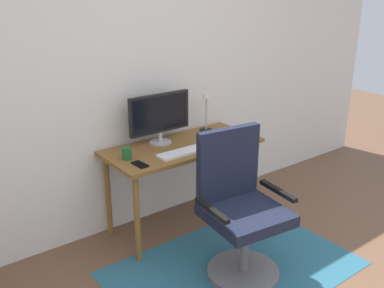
{
  "coord_description": "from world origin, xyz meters",
  "views": [
    {
      "loc": [
        -1.67,
        -0.8,
        1.91
      ],
      "look_at": [
        0.14,
        1.59,
        0.82
      ],
      "focal_mm": 40.4,
      "sensor_mm": 36.0,
      "label": 1
    }
  ],
  "objects_px": {
    "cell_phone": "(140,164)",
    "desk_lamp": "(206,106)",
    "keyboard": "(184,152)",
    "desk": "(183,155)",
    "office_chair": "(240,216)",
    "computer_mouse": "(215,144)",
    "coffee_cup": "(127,153)",
    "monitor": "(160,115)"
  },
  "relations": [
    {
      "from": "desk_lamp",
      "to": "keyboard",
      "type": "bearing_deg",
      "value": -146.17
    },
    {
      "from": "monitor",
      "to": "keyboard",
      "type": "relative_size",
      "value": 1.26
    },
    {
      "from": "coffee_cup",
      "to": "desk",
      "type": "bearing_deg",
      "value": -0.07
    },
    {
      "from": "computer_mouse",
      "to": "cell_phone",
      "type": "distance_m",
      "value": 0.68
    },
    {
      "from": "computer_mouse",
      "to": "desk_lamp",
      "type": "height_order",
      "value": "desk_lamp"
    },
    {
      "from": "cell_phone",
      "to": "office_chair",
      "type": "xyz_separation_m",
      "value": [
        0.42,
        -0.61,
        -0.28
      ]
    },
    {
      "from": "desk",
      "to": "desk_lamp",
      "type": "distance_m",
      "value": 0.51
    },
    {
      "from": "keyboard",
      "to": "cell_phone",
      "type": "relative_size",
      "value": 3.07
    },
    {
      "from": "desk",
      "to": "coffee_cup",
      "type": "height_order",
      "value": "coffee_cup"
    },
    {
      "from": "cell_phone",
      "to": "desk",
      "type": "bearing_deg",
      "value": 13.9
    },
    {
      "from": "desk",
      "to": "coffee_cup",
      "type": "bearing_deg",
      "value": 179.93
    },
    {
      "from": "desk",
      "to": "computer_mouse",
      "type": "distance_m",
      "value": 0.28
    },
    {
      "from": "computer_mouse",
      "to": "desk",
      "type": "bearing_deg",
      "value": 136.8
    },
    {
      "from": "desk",
      "to": "desk_lamp",
      "type": "bearing_deg",
      "value": 24.01
    },
    {
      "from": "keyboard",
      "to": "desk_lamp",
      "type": "height_order",
      "value": "desk_lamp"
    },
    {
      "from": "cell_phone",
      "to": "desk_lamp",
      "type": "xyz_separation_m",
      "value": [
        0.86,
        0.32,
        0.22
      ]
    },
    {
      "from": "desk",
      "to": "keyboard",
      "type": "xyz_separation_m",
      "value": [
        -0.11,
        -0.15,
        0.09
      ]
    },
    {
      "from": "computer_mouse",
      "to": "monitor",
      "type": "bearing_deg",
      "value": 133.92
    },
    {
      "from": "desk",
      "to": "office_chair",
      "type": "height_order",
      "value": "office_chair"
    },
    {
      "from": "monitor",
      "to": "desk_lamp",
      "type": "height_order",
      "value": "monitor"
    },
    {
      "from": "monitor",
      "to": "desk_lamp",
      "type": "xyz_separation_m",
      "value": [
        0.49,
        0.02,
        -0.01
      ]
    },
    {
      "from": "coffee_cup",
      "to": "office_chair",
      "type": "distance_m",
      "value": 0.93
    },
    {
      "from": "desk",
      "to": "monitor",
      "type": "distance_m",
      "value": 0.37
    },
    {
      "from": "desk",
      "to": "office_chair",
      "type": "xyz_separation_m",
      "value": [
        -0.08,
        -0.76,
        -0.19
      ]
    },
    {
      "from": "keyboard",
      "to": "computer_mouse",
      "type": "bearing_deg",
      "value": -4.26
    },
    {
      "from": "computer_mouse",
      "to": "coffee_cup",
      "type": "distance_m",
      "value": 0.72
    },
    {
      "from": "computer_mouse",
      "to": "cell_phone",
      "type": "height_order",
      "value": "computer_mouse"
    },
    {
      "from": "keyboard",
      "to": "desk",
      "type": "bearing_deg",
      "value": 55.58
    },
    {
      "from": "computer_mouse",
      "to": "desk_lamp",
      "type": "bearing_deg",
      "value": 61.73
    },
    {
      "from": "monitor",
      "to": "computer_mouse",
      "type": "height_order",
      "value": "monitor"
    },
    {
      "from": "monitor",
      "to": "cell_phone",
      "type": "distance_m",
      "value": 0.53
    },
    {
      "from": "cell_phone",
      "to": "keyboard",
      "type": "bearing_deg",
      "value": -3.28
    },
    {
      "from": "cell_phone",
      "to": "monitor",
      "type": "bearing_deg",
      "value": 35.44
    },
    {
      "from": "desk_lamp",
      "to": "desk",
      "type": "bearing_deg",
      "value": -155.99
    },
    {
      "from": "cell_phone",
      "to": "desk_lamp",
      "type": "bearing_deg",
      "value": 16.76
    },
    {
      "from": "desk",
      "to": "computer_mouse",
      "type": "height_order",
      "value": "computer_mouse"
    },
    {
      "from": "desk",
      "to": "computer_mouse",
      "type": "bearing_deg",
      "value": -43.2
    },
    {
      "from": "keyboard",
      "to": "office_chair",
      "type": "height_order",
      "value": "office_chair"
    },
    {
      "from": "desk",
      "to": "cell_phone",
      "type": "bearing_deg",
      "value": -162.52
    },
    {
      "from": "monitor",
      "to": "coffee_cup",
      "type": "relative_size",
      "value": 6.09
    },
    {
      "from": "computer_mouse",
      "to": "office_chair",
      "type": "bearing_deg",
      "value": -114.37
    },
    {
      "from": "office_chair",
      "to": "coffee_cup",
      "type": "bearing_deg",
      "value": 126.35
    }
  ]
}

